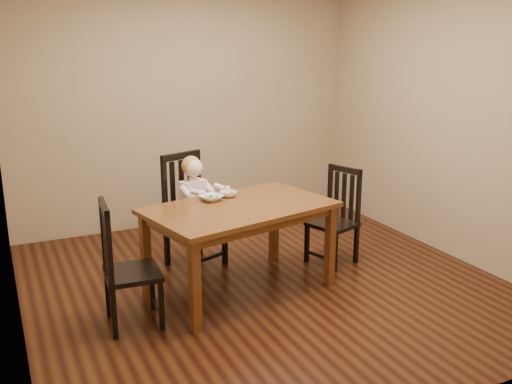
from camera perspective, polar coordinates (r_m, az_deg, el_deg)
name	(u,v)px	position (r m, az deg, el deg)	size (l,w,h in m)	color
room	(265,133)	(4.74, 0.89, 5.89)	(4.01, 4.01, 2.71)	#3E1F0D
dining_table	(240,216)	(4.78, -1.63, -2.38)	(1.68, 1.22, 0.76)	#492011
chair_child	(191,212)	(5.43, -6.49, -2.05)	(0.59, 0.57, 1.08)	black
chair_left	(125,267)	(4.38, -12.95, -7.34)	(0.43, 0.45, 0.97)	black
chair_right	(336,218)	(5.53, 7.96, -2.56)	(0.49, 0.50, 0.93)	black
toddler	(195,200)	(5.35, -6.16, -0.76)	(0.32, 0.40, 0.55)	white
bowl_peas	(211,198)	(4.91, -4.48, -0.59)	(0.19, 0.19, 0.05)	white
bowl_veg	(228,194)	(5.02, -2.77, -0.19)	(0.16, 0.16, 0.05)	white
fork	(209,197)	(4.87, -4.75, -0.48)	(0.11, 0.07, 0.05)	silver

